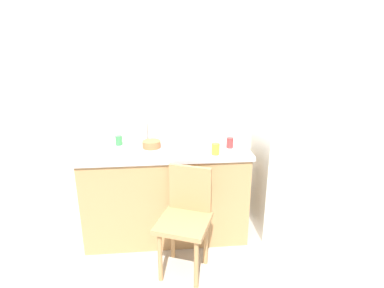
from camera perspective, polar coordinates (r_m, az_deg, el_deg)
ground_plane at (r=2.80m, az=2.79°, el=-22.97°), size 8.00×8.00×0.00m
back_wall at (r=3.15m, az=0.48°, el=8.18°), size 4.80×0.10×2.59m
cabinet_base at (r=3.08m, az=-4.79°, el=-9.15°), size 1.51×0.60×0.87m
countertop at (r=2.90m, az=-5.03°, el=-1.16°), size 1.55×0.64×0.04m
faucet at (r=3.10m, az=-8.54°, el=2.57°), size 0.02×0.02×0.22m
refrigerator at (r=3.25m, az=17.39°, el=-4.66°), size 0.63×0.58×1.25m
chair at (r=2.59m, az=-1.16°, el=-13.18°), size 0.52×0.52×0.89m
terracotta_bowl at (r=2.91m, az=-7.50°, el=-0.04°), size 0.17×0.17×0.07m
cup_yellow at (r=2.72m, az=4.38°, el=-0.91°), size 0.07×0.07×0.10m
cup_green at (r=3.04m, az=-13.39°, el=0.65°), size 0.06×0.06×0.09m
cup_red at (r=2.90m, az=7.02°, el=0.26°), size 0.06×0.06×0.10m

